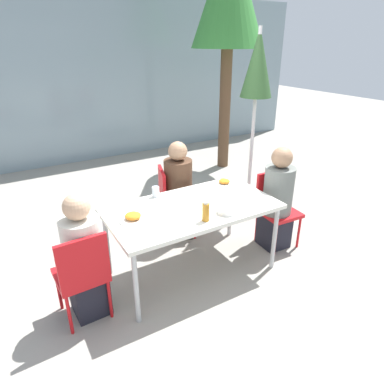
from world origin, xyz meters
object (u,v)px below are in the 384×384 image
drinking_cup (156,192)px  person_left (85,260)px  salad_bowl (227,210)px  person_right (277,201)px  closed_umbrella (257,74)px  bottle (206,212)px  chair_left (82,272)px  chair_right (275,203)px  person_far (178,193)px  chair_far (171,198)px

drinking_cup → person_left: bearing=-153.5°
salad_bowl → person_right: bearing=14.1°
closed_umbrella → bottle: closed_umbrella is taller
salad_bowl → drinking_cup: bearing=122.0°
person_right → bottle: size_ratio=6.47×
chair_left → salad_bowl: bearing=-8.9°
person_left → drinking_cup: person_left is taller
chair_left → bottle: 1.14m
chair_right → salad_bowl: bearing=21.1°
person_left → chair_right: bearing=-0.9°
bottle → salad_bowl: (0.25, 0.03, -0.06)m
bottle → person_far: bearing=75.3°
chair_far → bottle: (-0.20, -1.07, 0.34)m
chair_left → chair_far: size_ratio=1.00×
chair_left → person_far: bearing=29.1°
chair_right → person_far: person_far is taller
person_right → bottle: 1.16m
chair_left → bottle: bearing=-11.8°
chair_left → closed_umbrella: (2.45, 0.88, 1.34)m
person_right → chair_left: bearing=5.1°
chair_far → person_far: size_ratio=0.72×
salad_bowl → person_left: bearing=169.9°
bottle → salad_bowl: 0.26m
person_left → closed_umbrella: closed_umbrella is taller
chair_left → person_left: person_left is taller
person_left → chair_far: person_left is taller
person_right → closed_umbrella: 1.53m
person_far → bottle: person_far is taller
person_far → closed_umbrella: (1.11, 0.05, 1.27)m
chair_left → closed_umbrella: 2.93m
bottle → chair_left: bearing=170.9°
person_left → salad_bowl: bearing=-12.8°
drinking_cup → salad_bowl: (0.41, -0.66, -0.02)m
person_left → salad_bowl: 1.32m
chair_left → person_far: 1.57m
person_left → chair_right: person_left is taller
person_right → salad_bowl: 0.91m
person_far → salad_bowl: person_far is taller
person_left → chair_far: size_ratio=1.34×
person_left → person_far: bearing=27.3°
closed_umbrella → bottle: 2.00m
person_right → salad_bowl: size_ratio=6.70×
person_left → bottle: 1.10m
person_right → person_far: person_right is taller
person_right → drinking_cup: person_right is taller
chair_left → person_right: bearing=-0.8°
closed_umbrella → salad_bowl: bearing=-137.7°
chair_left → person_far: (1.34, 0.83, 0.07)m
chair_right → bottle: size_ratio=4.63×
person_left → chair_right: size_ratio=1.34×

